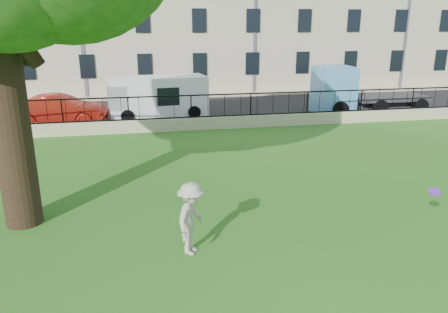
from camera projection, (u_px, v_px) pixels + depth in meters
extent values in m
plane|color=#275E16|center=(254.00, 247.00, 10.36)|extent=(120.00, 120.00, 0.00)
cube|color=tan|center=(191.00, 124.00, 21.52)|extent=(50.00, 0.40, 0.60)
cube|color=black|center=(191.00, 117.00, 21.42)|extent=(50.00, 0.05, 0.06)
cube|color=black|center=(191.00, 95.00, 21.11)|extent=(50.00, 0.05, 0.06)
cube|color=black|center=(182.00, 111.00, 26.01)|extent=(60.00, 9.00, 0.01)
cube|color=tan|center=(174.00, 96.00, 30.87)|extent=(60.00, 1.40, 0.12)
cube|color=beige|center=(165.00, 3.00, 34.31)|extent=(56.00, 10.00, 13.00)
cylinder|color=black|center=(12.00, 130.00, 10.85)|extent=(0.93, 0.93, 5.08)
imported|color=#B6AD94|center=(191.00, 219.00, 9.86)|extent=(1.07, 1.27, 1.71)
cylinder|color=#6B23C9|center=(434.00, 192.00, 9.91)|extent=(0.32, 0.31, 0.12)
imported|color=#AA2014|center=(60.00, 110.00, 22.43)|extent=(4.84, 2.17, 1.54)
cube|color=white|center=(158.00, 97.00, 24.20)|extent=(5.53, 2.68, 2.24)
cube|color=#5CA1D9|center=(369.00, 89.00, 25.44)|extent=(6.46, 2.36, 2.70)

